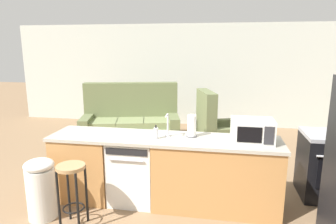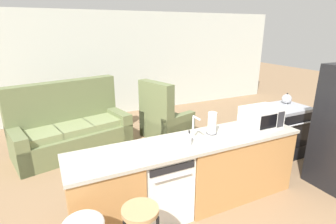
% 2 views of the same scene
% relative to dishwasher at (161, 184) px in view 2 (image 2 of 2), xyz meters
% --- Properties ---
extents(ground_plane, '(24.00, 24.00, 0.00)m').
position_rel_dishwasher_xyz_m(ground_plane, '(0.25, 0.00, -0.42)').
color(ground_plane, '#896B4C').
extents(wall_back, '(10.00, 0.06, 2.60)m').
position_rel_dishwasher_xyz_m(wall_back, '(0.55, 4.20, 0.88)').
color(wall_back, beige).
rests_on(wall_back, ground_plane).
extents(kitchen_counter, '(2.94, 0.66, 0.90)m').
position_rel_dishwasher_xyz_m(kitchen_counter, '(0.49, 0.00, -0.00)').
color(kitchen_counter, '#B77F47').
rests_on(kitchen_counter, ground_plane).
extents(dishwasher, '(0.58, 0.61, 0.84)m').
position_rel_dishwasher_xyz_m(dishwasher, '(0.00, 0.00, 0.00)').
color(dishwasher, white).
rests_on(dishwasher, ground_plane).
extents(stove_range, '(0.76, 0.68, 0.90)m').
position_rel_dishwasher_xyz_m(stove_range, '(2.60, 0.55, 0.03)').
color(stove_range, black).
rests_on(stove_range, ground_plane).
extents(microwave, '(0.50, 0.37, 0.28)m').
position_rel_dishwasher_xyz_m(microwave, '(1.48, -0.00, 0.62)').
color(microwave, white).
rests_on(microwave, kitchen_counter).
extents(sink_faucet, '(0.07, 0.18, 0.30)m').
position_rel_dishwasher_xyz_m(sink_faucet, '(0.45, 0.04, 0.61)').
color(sink_faucet, silver).
rests_on(sink_faucet, kitchen_counter).
extents(paper_towel_roll, '(0.14, 0.14, 0.28)m').
position_rel_dishwasher_xyz_m(paper_towel_roll, '(0.75, 0.09, 0.62)').
color(paper_towel_roll, '#4C4C51').
rests_on(paper_towel_roll, kitchen_counter).
extents(soap_bottle, '(0.06, 0.06, 0.18)m').
position_rel_dishwasher_xyz_m(soap_bottle, '(0.32, -0.08, 0.55)').
color(soap_bottle, silver).
rests_on(soap_bottle, kitchen_counter).
extents(kettle, '(0.21, 0.17, 0.19)m').
position_rel_dishwasher_xyz_m(kettle, '(2.77, 0.68, 0.56)').
color(kettle, '#B2B2B7').
rests_on(kettle, stove_range).
extents(couch, '(2.15, 1.34, 1.27)m').
position_rel_dishwasher_xyz_m(couch, '(-0.77, 2.39, -0.03)').
color(couch, '#667047').
rests_on(couch, ground_plane).
extents(armchair, '(1.02, 1.05, 1.20)m').
position_rel_dishwasher_xyz_m(armchair, '(1.03, 2.16, -0.07)').
color(armchair, '#667047').
rests_on(armchair, ground_plane).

